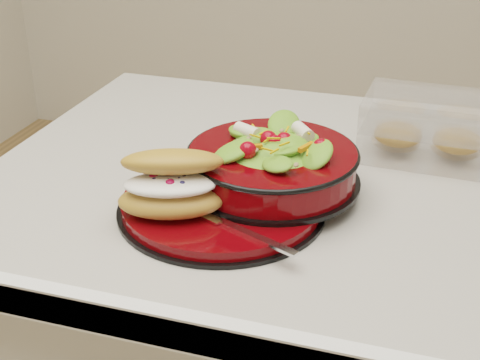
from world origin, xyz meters
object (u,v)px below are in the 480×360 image
(fork, at_px, (243,231))
(pastry_box, at_px, (429,128))
(dinner_plate, at_px, (222,204))
(salad_bowl, at_px, (273,158))
(croissant, at_px, (172,184))

(fork, height_order, pastry_box, pastry_box)
(dinner_plate, height_order, pastry_box, pastry_box)
(salad_bowl, bearing_deg, fork, -90.20)
(fork, xyz_separation_m, pastry_box, (0.20, 0.34, 0.02))
(dinner_plate, relative_size, fork, 1.94)
(croissant, bearing_deg, fork, -30.86)
(salad_bowl, relative_size, croissant, 1.62)
(croissant, distance_m, pastry_box, 0.44)
(pastry_box, bearing_deg, fork, -117.87)
(dinner_plate, distance_m, fork, 0.09)
(pastry_box, bearing_deg, dinner_plate, -130.88)
(croissant, xyz_separation_m, fork, (0.10, -0.02, -0.04))
(pastry_box, bearing_deg, croissant, -130.83)
(fork, distance_m, pastry_box, 0.40)
(croissant, bearing_deg, pastry_box, 28.62)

